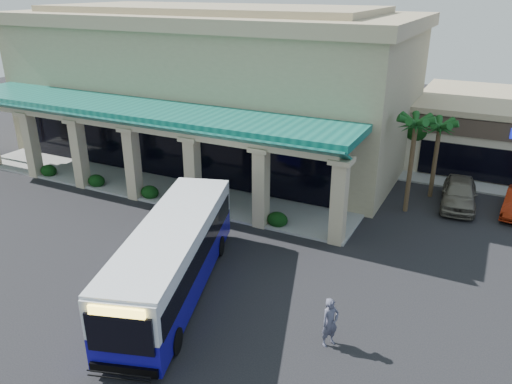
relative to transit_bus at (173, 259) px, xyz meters
The scene contains 9 objects.
ground 3.12m from the transit_bus, 111.26° to the left, with size 110.00×110.00×0.00m, color black.
main_building 20.91m from the transit_bus, 115.88° to the left, with size 30.80×14.80×11.35m, color tan, non-canonical shape.
arcade 12.94m from the transit_bus, 134.04° to the left, with size 30.00×6.20×5.70m, color #0E554B, non-canonical shape.
palm_0 15.52m from the transit_bus, 60.74° to the left, with size 2.40×2.40×6.60m, color #114015, non-canonical shape.
palm_1 18.59m from the transit_bus, 62.58° to the left, with size 2.40×2.40×5.80m, color #114015, non-canonical shape.
broadleaf_tree 22.45m from the transit_bus, 73.05° to the left, with size 2.60×2.60×4.81m, color black, non-canonical shape.
transit_bus is the anchor object (origin of this frame).
pedestrian 7.39m from the transit_bus, ahead, with size 0.73×0.48×2.01m, color #4A4B5E.
car_silver 18.74m from the transit_bus, 56.58° to the left, with size 2.04×5.06×1.73m, color #645E50.
Camera 1 is at (12.72, -17.88, 12.78)m, focal length 35.00 mm.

